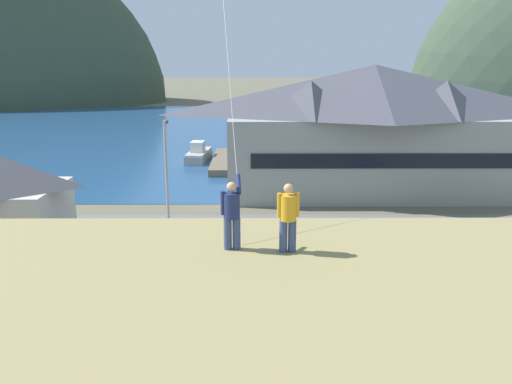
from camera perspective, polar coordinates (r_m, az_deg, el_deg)
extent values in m
plane|color=#66604C|center=(21.98, -0.60, -14.44)|extent=(600.00, 600.00, 0.00)
cube|color=slate|center=(26.45, -0.55, -9.08)|extent=(40.00, 20.00, 0.10)
cube|color=navy|center=(79.93, -0.41, 6.94)|extent=(360.00, 84.00, 0.03)
cube|color=#999E99|center=(42.69, 12.69, 4.13)|extent=(22.96, 8.78, 6.34)
cube|color=black|center=(38.41, 14.15, 3.38)|extent=(19.51, 0.10, 1.10)
pyramid|color=#4C4C56|center=(42.09, 13.08, 11.02)|extent=(24.33, 9.66, 3.94)
pyramid|color=#4C4C56|center=(39.75, 6.16, 10.30)|extent=(4.82, 4.82, 2.76)
pyramid|color=#4C4C56|center=(42.15, 20.46, 9.72)|extent=(4.82, 4.82, 2.76)
cube|color=beige|center=(32.87, -26.44, -2.58)|extent=(6.60, 5.38, 3.65)
cube|color=#70604C|center=(53.45, -3.14, 3.45)|extent=(3.20, 12.15, 0.70)
cube|color=#A8A399|center=(55.91, -6.41, 3.98)|extent=(2.50, 6.23, 0.90)
cube|color=#B7B2A8|center=(55.82, -6.42, 4.51)|extent=(2.43, 6.04, 0.16)
cube|color=silver|center=(55.27, -6.54, 5.07)|extent=(1.53, 1.94, 1.10)
cube|color=#9EA3A8|center=(28.12, 6.91, -6.02)|extent=(4.24, 1.89, 0.80)
cube|color=gray|center=(27.85, 6.65, -4.57)|extent=(2.13, 1.65, 0.70)
cube|color=black|center=(27.86, 6.65, -4.64)|extent=(2.18, 1.68, 0.32)
cylinder|color=black|center=(27.60, 9.92, -7.44)|extent=(0.64, 0.23, 0.64)
cylinder|color=black|center=(29.29, 9.38, -6.09)|extent=(0.64, 0.23, 0.64)
cylinder|color=black|center=(27.30, 4.21, -7.49)|extent=(0.64, 0.23, 0.64)
cylinder|color=black|center=(29.01, 4.01, -6.13)|extent=(0.64, 0.23, 0.64)
cube|color=black|center=(23.24, 15.57, -11.05)|extent=(4.22, 1.86, 0.80)
cube|color=black|center=(22.98, 16.07, -9.34)|extent=(2.12, 1.63, 0.70)
cube|color=black|center=(22.99, 16.06, -9.42)|extent=(2.16, 1.66, 0.32)
cylinder|color=black|center=(23.87, 11.68, -11.15)|extent=(0.64, 0.23, 0.64)
cylinder|color=black|center=(22.28, 12.72, -13.18)|extent=(0.64, 0.23, 0.64)
cylinder|color=black|center=(24.61, 18.00, -10.79)|extent=(0.64, 0.23, 0.64)
cylinder|color=black|center=(23.06, 19.49, -12.69)|extent=(0.64, 0.23, 0.64)
cube|color=navy|center=(28.94, 21.41, -6.35)|extent=(4.27, 1.97, 0.80)
cube|color=navy|center=(28.64, 21.27, -4.97)|extent=(2.16, 1.68, 0.70)
cube|color=black|center=(28.65, 21.27, -5.03)|extent=(2.21, 1.72, 0.32)
cylinder|color=black|center=(28.90, 24.56, -7.57)|extent=(0.65, 0.25, 0.64)
cylinder|color=black|center=(30.42, 23.02, -6.31)|extent=(0.65, 0.25, 0.64)
cylinder|color=black|center=(27.78, 19.49, -7.94)|extent=(0.65, 0.25, 0.64)
cylinder|color=black|center=(29.36, 18.17, -6.60)|extent=(0.65, 0.25, 0.64)
cube|color=#9EA3A8|center=(22.59, 2.96, -11.27)|extent=(4.33, 2.14, 0.80)
cube|color=gray|center=(22.29, 3.38, -9.52)|extent=(2.22, 1.77, 0.70)
cube|color=black|center=(22.31, 3.38, -9.60)|extent=(2.27, 1.80, 0.32)
cylinder|color=black|center=(23.45, -0.73, -11.32)|extent=(0.66, 0.27, 0.64)
cylinder|color=black|center=(21.82, -0.36, -13.42)|extent=(0.66, 0.27, 0.64)
cylinder|color=black|center=(23.79, 5.96, -11.01)|extent=(0.66, 0.27, 0.64)
cylinder|color=black|center=(22.18, 6.87, -13.04)|extent=(0.66, 0.27, 0.64)
cube|color=navy|center=(22.93, -18.05, -11.61)|extent=(4.23, 1.88, 0.80)
cube|color=navy|center=(22.58, -17.83, -9.92)|extent=(2.13, 1.64, 0.70)
cube|color=black|center=(22.59, -17.83, -10.00)|extent=(2.17, 1.67, 0.32)
cylinder|color=black|center=(24.30, -20.51, -11.35)|extent=(0.64, 0.23, 0.64)
cylinder|color=black|center=(22.76, -22.01, -13.32)|extent=(0.64, 0.23, 0.64)
cylinder|color=black|center=(23.56, -14.09, -11.67)|extent=(0.64, 0.23, 0.64)
cylinder|color=black|center=(21.97, -15.14, -13.76)|extent=(0.64, 0.23, 0.64)
cylinder|color=#ADADB2|center=(30.97, -9.93, 1.28)|extent=(0.16, 0.16, 7.11)
cube|color=#4C4C51|center=(30.72, -10.11, 7.71)|extent=(0.24, 0.70, 0.20)
cylinder|color=#384770|center=(12.82, -3.18, -4.67)|extent=(0.20, 0.20, 0.82)
cylinder|color=#384770|center=(12.83, -2.19, -4.65)|extent=(0.20, 0.20, 0.82)
cylinder|color=navy|center=(12.60, -2.72, -1.52)|extent=(0.40, 0.40, 0.64)
sphere|color=tan|center=(12.48, -2.75, 0.59)|extent=(0.24, 0.24, 0.24)
cylinder|color=navy|center=(12.65, -1.96, 0.89)|extent=(0.15, 0.56, 0.43)
cylinder|color=navy|center=(12.58, -3.73, -1.24)|extent=(0.11, 0.11, 0.60)
cylinder|color=#384770|center=(12.65, 3.07, -4.94)|extent=(0.20, 0.20, 0.82)
cylinder|color=#384770|center=(12.68, 4.06, -4.90)|extent=(0.20, 0.20, 0.82)
cylinder|color=gold|center=(12.44, 3.62, -1.75)|extent=(0.40, 0.40, 0.64)
sphere|color=tan|center=(12.31, 3.66, 0.39)|extent=(0.24, 0.24, 0.24)
cylinder|color=gold|center=(12.39, 2.62, -1.47)|extent=(0.11, 0.11, 0.60)
cylinder|color=gold|center=(12.46, 4.63, -1.41)|extent=(0.11, 0.11, 0.60)
cylinder|color=silver|center=(15.77, -3.21, 15.22)|extent=(0.98, 6.83, 9.63)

